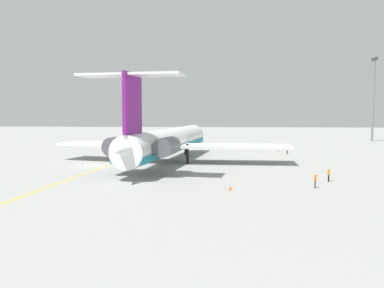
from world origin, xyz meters
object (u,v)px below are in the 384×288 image
at_px(main_jetliner, 167,141).
at_px(light_mast, 373,96).
at_px(safety_cone_nose, 277,151).
at_px(safety_cone_tail, 141,147).
at_px(ground_crew_near_nose, 329,173).
at_px(safety_cone_wingtip, 230,188).
at_px(ground_crew_near_tail, 315,179).
at_px(ground_crew_portside, 287,149).

bearing_deg(main_jetliner, light_mast, -36.05).
bearing_deg(safety_cone_nose, safety_cone_tail, -103.68).
xyz_separation_m(ground_crew_near_nose, safety_cone_wingtip, (6.66, -12.56, -0.82)).
distance_m(ground_crew_near_tail, ground_crew_portside, 38.52).
bearing_deg(light_mast, safety_cone_tail, -66.08).
relative_size(safety_cone_nose, light_mast, 0.02).
relative_size(ground_crew_portside, safety_cone_wingtip, 3.26).
xyz_separation_m(ground_crew_portside, light_mast, (-40.99, 32.02, 12.75)).
relative_size(ground_crew_near_tail, safety_cone_tail, 3.25).
bearing_deg(safety_cone_nose, light_mast, 137.86).
xyz_separation_m(main_jetliner, ground_crew_portside, (-17.00, 23.11, -2.65)).
height_order(main_jetliner, safety_cone_nose, main_jetliner).
distance_m(safety_cone_wingtip, light_mast, 93.87).
bearing_deg(main_jetliner, safety_cone_wingtip, -148.49).
xyz_separation_m(safety_cone_nose, safety_cone_wingtip, (44.39, -11.19, 0.00)).
bearing_deg(safety_cone_tail, safety_cone_wingtip, 21.97).
xyz_separation_m(safety_cone_nose, light_mast, (-37.03, 33.51, 13.61)).
bearing_deg(safety_cone_wingtip, ground_crew_near_nose, 117.93).
relative_size(ground_crew_near_nose, ground_crew_near_tail, 0.97).
height_order(main_jetliner, ground_crew_near_nose, main_jetliner).
distance_m(ground_crew_near_nose, ground_crew_portside, 33.76).
bearing_deg(safety_cone_nose, main_jetliner, -45.88).
bearing_deg(light_mast, safety_cone_nose, -42.14).
bearing_deg(safety_cone_wingtip, main_jetliner, -155.98).
bearing_deg(ground_crew_near_tail, ground_crew_portside, 113.11).
relative_size(main_jetliner, ground_crew_portside, 26.57).
bearing_deg(ground_crew_near_tail, main_jetliner, 160.76).
bearing_deg(safety_cone_wingtip, ground_crew_near_tail, 101.51).
xyz_separation_m(ground_crew_portside, safety_cone_tail, (-11.82, -33.75, -0.86)).
bearing_deg(ground_crew_near_nose, safety_cone_wingtip, 80.15).
relative_size(ground_crew_near_tail, safety_cone_wingtip, 3.25).
bearing_deg(ground_crew_portside, safety_cone_tail, 80.25).
height_order(ground_crew_near_nose, ground_crew_near_tail, ground_crew_near_tail).
xyz_separation_m(ground_crew_near_nose, light_mast, (-74.75, 32.13, 12.79)).
bearing_deg(main_jetliner, ground_crew_near_tail, -129.09).
bearing_deg(ground_crew_portside, light_mast, -28.44).
height_order(ground_crew_near_nose, safety_cone_wingtip, ground_crew_near_nose).
xyz_separation_m(safety_cone_tail, light_mast, (-29.17, 65.77, 13.61)).
bearing_deg(main_jetliner, safety_cone_nose, -38.38).
bearing_deg(safety_cone_tail, ground_crew_near_tail, 31.60).
bearing_deg(main_jetliner, ground_crew_portside, -46.16).
relative_size(safety_cone_tail, light_mast, 0.02).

